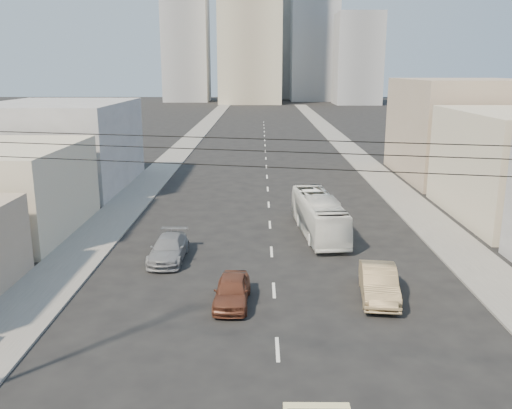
{
  "coord_description": "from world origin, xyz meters",
  "views": [
    {
      "loc": [
        -0.71,
        -11.75,
        10.99
      ],
      "look_at": [
        -0.95,
        18.08,
        3.5
      ],
      "focal_mm": 38.0,
      "sensor_mm": 36.0,
      "label": 1
    }
  ],
  "objects_px": {
    "city_bus": "(319,215)",
    "sedan_brown": "(232,291)",
    "sedan_grey": "(169,249)",
    "sedan_tan": "(379,283)"
  },
  "relations": [
    {
      "from": "city_bus",
      "to": "sedan_grey",
      "type": "xyz_separation_m",
      "value": [
        -9.38,
        -5.28,
        -0.65
      ]
    },
    {
      "from": "city_bus",
      "to": "sedan_brown",
      "type": "height_order",
      "value": "city_bus"
    },
    {
      "from": "sedan_tan",
      "to": "sedan_grey",
      "type": "relative_size",
      "value": 1.0
    },
    {
      "from": "sedan_grey",
      "to": "sedan_brown",
      "type": "bearing_deg",
      "value": -55.56
    },
    {
      "from": "city_bus",
      "to": "sedan_tan",
      "type": "height_order",
      "value": "city_bus"
    },
    {
      "from": "city_bus",
      "to": "sedan_grey",
      "type": "height_order",
      "value": "city_bus"
    },
    {
      "from": "city_bus",
      "to": "sedan_brown",
      "type": "bearing_deg",
      "value": -120.33
    },
    {
      "from": "city_bus",
      "to": "sedan_tan",
      "type": "bearing_deg",
      "value": -85.58
    },
    {
      "from": "sedan_brown",
      "to": "sedan_tan",
      "type": "height_order",
      "value": "sedan_tan"
    },
    {
      "from": "city_bus",
      "to": "sedan_brown",
      "type": "relative_size",
      "value": 2.38
    }
  ]
}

